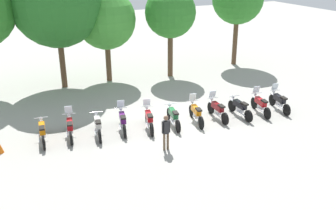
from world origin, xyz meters
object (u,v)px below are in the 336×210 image
(motorcycle_0, at_px, (42,132))
(motorcycle_5, at_px, (173,116))
(motorcycle_1, at_px, (70,127))
(motorcycle_8, at_px, (240,108))
(motorcycle_7, at_px, (217,109))
(motorcycle_10, at_px, (279,101))
(tree_2, at_px, (106,20))
(motorcycle_6, at_px, (196,113))
(motorcycle_9, at_px, (260,104))
(motorcycle_2, at_px, (98,126))
(tree_3, at_px, (170,13))
(motorcycle_3, at_px, (123,121))
(tree_1, at_px, (56,2))
(person_0, at_px, (166,130))
(motorcycle_4, at_px, (149,119))

(motorcycle_0, distance_m, motorcycle_5, 6.30)
(motorcycle_1, height_order, motorcycle_8, motorcycle_1)
(motorcycle_1, xyz_separation_m, motorcycle_7, (7.45, -1.14, 0.00))
(motorcycle_10, relative_size, tree_2, 0.36)
(motorcycle_6, distance_m, motorcycle_10, 5.00)
(motorcycle_9, bearing_deg, tree_2, 43.48)
(motorcycle_2, bearing_deg, motorcycle_5, -88.61)
(motorcycle_0, relative_size, tree_3, 0.35)
(motorcycle_1, relative_size, motorcycle_3, 1.01)
(tree_1, bearing_deg, motorcycle_6, -59.62)
(motorcycle_2, distance_m, tree_2, 9.21)
(motorcycle_5, xyz_separation_m, person_0, (-1.40, -2.12, 0.45))
(motorcycle_10, bearing_deg, motorcycle_4, 94.24)
(motorcycle_1, bearing_deg, motorcycle_5, -90.71)
(motorcycle_3, distance_m, motorcycle_8, 6.29)
(motorcycle_1, distance_m, tree_1, 9.03)
(person_0, relative_size, tree_2, 0.27)
(motorcycle_1, xyz_separation_m, tree_2, (4.24, 7.55, 3.61))
(motorcycle_3, bearing_deg, tree_1, 21.97)
(motorcycle_3, relative_size, motorcycle_9, 1.00)
(person_0, relative_size, tree_1, 0.20)
(motorcycle_9, xyz_separation_m, tree_2, (-5.70, 9.08, 3.61))
(motorcycle_4, xyz_separation_m, tree_3, (4.73, 7.40, 3.90))
(motorcycle_9, height_order, person_0, person_0)
(tree_3, bearing_deg, motorcycle_9, -79.76)
(tree_2, bearing_deg, tree_1, -179.19)
(motorcycle_7, bearing_deg, motorcycle_8, -97.84)
(motorcycle_3, relative_size, tree_3, 0.35)
(motorcycle_5, xyz_separation_m, tree_2, (-0.73, 8.48, 3.62))
(motorcycle_2, xyz_separation_m, tree_3, (7.22, 7.04, 3.92))
(motorcycle_8, relative_size, tree_3, 0.36)
(motorcycle_10, bearing_deg, motorcycle_2, 93.88)
(motorcycle_9, relative_size, person_0, 1.32)
(tree_1, height_order, tree_3, tree_1)
(motorcycle_4, xyz_separation_m, motorcycle_5, (1.24, -0.21, -0.01))
(motorcycle_4, xyz_separation_m, motorcycle_7, (3.72, -0.41, 0.00))
(motorcycle_2, bearing_deg, motorcycle_1, 83.63)
(motorcycle_0, height_order, motorcycle_3, motorcycle_3)
(motorcycle_4, distance_m, tree_1, 9.89)
(motorcycle_9, bearing_deg, tree_1, 55.41)
(motorcycle_2, relative_size, motorcycle_6, 1.00)
(motorcycle_6, xyz_separation_m, motorcycle_10, (4.97, -0.55, 0.00))
(motorcycle_6, bearing_deg, motorcycle_1, 91.42)
(motorcycle_7, bearing_deg, motorcycle_6, 89.74)
(motorcycle_8, height_order, tree_1, tree_1)
(motorcycle_2, relative_size, person_0, 1.32)
(motorcycle_8, xyz_separation_m, tree_1, (-7.49, 8.90, 4.89))
(motorcycle_4, distance_m, motorcycle_8, 5.01)
(motorcycle_0, distance_m, tree_1, 9.21)
(motorcycle_0, xyz_separation_m, tree_3, (9.70, 6.58, 3.92))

